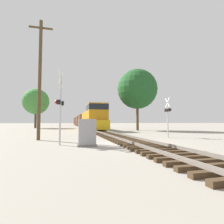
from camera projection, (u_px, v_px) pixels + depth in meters
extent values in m
plane|color=gray|center=(135.00, 144.00, 11.31)|extent=(400.00, 400.00, 0.00)
cube|color=#42301E|center=(214.00, 166.00, 5.22)|extent=(2.60, 0.22, 0.16)
cube|color=#42301E|center=(199.00, 162.00, 5.80)|extent=(2.60, 0.22, 0.16)
cube|color=#42301E|center=(187.00, 158.00, 6.38)|extent=(2.60, 0.22, 0.16)
cube|color=#42301E|center=(177.00, 155.00, 6.96)|extent=(2.60, 0.22, 0.16)
cube|color=#42301E|center=(169.00, 153.00, 7.54)|extent=(2.60, 0.22, 0.16)
cube|color=#42301E|center=(162.00, 151.00, 8.12)|extent=(2.60, 0.22, 0.16)
cube|color=#42301E|center=(155.00, 149.00, 8.70)|extent=(2.60, 0.22, 0.16)
cube|color=#42301E|center=(150.00, 147.00, 9.28)|extent=(2.60, 0.22, 0.16)
cube|color=#42301E|center=(145.00, 145.00, 9.86)|extent=(2.60, 0.22, 0.16)
cube|color=#42301E|center=(141.00, 144.00, 10.44)|extent=(2.60, 0.22, 0.16)
cube|color=#42301E|center=(137.00, 143.00, 11.03)|extent=(2.60, 0.22, 0.16)
cube|color=#42301E|center=(134.00, 142.00, 11.61)|extent=(2.60, 0.22, 0.16)
cube|color=#42301E|center=(130.00, 141.00, 12.19)|extent=(2.60, 0.22, 0.16)
cube|color=#42301E|center=(128.00, 140.00, 12.77)|extent=(2.60, 0.22, 0.16)
cube|color=#42301E|center=(125.00, 139.00, 13.35)|extent=(2.60, 0.22, 0.16)
cube|color=#42301E|center=(123.00, 139.00, 13.93)|extent=(2.60, 0.22, 0.16)
cube|color=#42301E|center=(120.00, 138.00, 14.51)|extent=(2.60, 0.22, 0.16)
cube|color=#42301E|center=(118.00, 137.00, 15.09)|extent=(2.60, 0.22, 0.16)
cube|color=#42301E|center=(117.00, 137.00, 15.67)|extent=(2.60, 0.22, 0.16)
cube|color=#42301E|center=(115.00, 136.00, 16.25)|extent=(2.60, 0.22, 0.16)
cube|color=#42301E|center=(113.00, 136.00, 16.83)|extent=(2.60, 0.22, 0.16)
cube|color=#42301E|center=(112.00, 135.00, 17.42)|extent=(2.60, 0.22, 0.16)
cube|color=#42301E|center=(110.00, 135.00, 18.00)|extent=(2.60, 0.22, 0.16)
cube|color=#42301E|center=(109.00, 134.00, 18.58)|extent=(2.60, 0.22, 0.16)
cube|color=#42301E|center=(108.00, 134.00, 19.16)|extent=(2.60, 0.22, 0.16)
cube|color=#42301E|center=(107.00, 134.00, 19.74)|extent=(2.60, 0.22, 0.16)
cube|color=#42301E|center=(105.00, 133.00, 20.32)|extent=(2.60, 0.22, 0.16)
cube|color=#42301E|center=(104.00, 133.00, 20.90)|extent=(2.60, 0.22, 0.16)
cube|color=#42301E|center=(103.00, 133.00, 21.48)|extent=(2.60, 0.22, 0.16)
cube|color=#42301E|center=(103.00, 132.00, 22.06)|extent=(2.60, 0.22, 0.16)
cube|color=#42301E|center=(102.00, 132.00, 22.64)|extent=(2.60, 0.22, 0.16)
cube|color=#42301E|center=(101.00, 132.00, 23.22)|extent=(2.60, 0.22, 0.16)
cube|color=#42301E|center=(100.00, 132.00, 23.81)|extent=(2.60, 0.22, 0.16)
cube|color=#42301E|center=(99.00, 131.00, 24.39)|extent=(2.60, 0.22, 0.16)
cube|color=#42301E|center=(99.00, 131.00, 24.97)|extent=(2.60, 0.22, 0.16)
cube|color=#42301E|center=(98.00, 131.00, 25.55)|extent=(2.60, 0.22, 0.16)
cube|color=#42301E|center=(97.00, 131.00, 26.13)|extent=(2.60, 0.22, 0.16)
cube|color=#42301E|center=(97.00, 131.00, 26.71)|extent=(2.60, 0.22, 0.16)
cube|color=#42301E|center=(96.00, 130.00, 27.29)|extent=(2.60, 0.22, 0.16)
cube|color=#42301E|center=(95.00, 130.00, 27.87)|extent=(2.60, 0.22, 0.16)
cube|color=#42301E|center=(95.00, 130.00, 28.45)|extent=(2.60, 0.22, 0.16)
cube|color=#42301E|center=(94.00, 130.00, 29.03)|extent=(2.60, 0.22, 0.16)
cube|color=#42301E|center=(94.00, 130.00, 29.61)|extent=(2.60, 0.22, 0.16)
cube|color=#42301E|center=(93.00, 130.00, 30.20)|extent=(2.60, 0.22, 0.16)
cube|color=slate|center=(125.00, 140.00, 11.15)|extent=(0.07, 160.00, 0.15)
cube|color=slate|center=(145.00, 140.00, 11.50)|extent=(0.07, 160.00, 0.15)
cube|color=#B77A14|center=(90.00, 120.00, 34.82)|extent=(2.42, 12.16, 3.03)
cube|color=#B77A14|center=(97.00, 116.00, 26.60)|extent=(2.85, 3.82, 3.88)
cube|color=black|center=(97.00, 108.00, 26.68)|extent=(2.87, 3.86, 0.85)
cube|color=gold|center=(99.00, 125.00, 24.68)|extent=(2.85, 1.74, 1.36)
cube|color=gold|center=(92.00, 127.00, 32.22)|extent=(2.90, 17.02, 0.24)
cube|color=black|center=(97.00, 128.00, 26.76)|extent=(1.58, 2.20, 1.00)
cube|color=black|center=(88.00, 126.00, 37.69)|extent=(1.58, 2.20, 1.00)
cube|color=#4C2819|center=(84.00, 120.00, 48.50)|extent=(2.70, 12.91, 3.05)
cube|color=black|center=(85.00, 126.00, 44.36)|extent=(1.58, 2.20, 0.90)
cube|color=black|center=(83.00, 125.00, 52.49)|extent=(1.58, 2.20, 0.90)
cube|color=#4C2819|center=(80.00, 121.00, 62.55)|extent=(2.70, 12.91, 3.05)
cube|color=black|center=(81.00, 125.00, 58.41)|extent=(1.58, 2.20, 0.90)
cube|color=black|center=(80.00, 124.00, 66.53)|extent=(1.58, 2.20, 0.90)
cube|color=#4C2819|center=(78.00, 121.00, 76.59)|extent=(2.70, 12.91, 3.05)
cube|color=black|center=(79.00, 124.00, 72.45)|extent=(1.58, 2.20, 0.90)
cube|color=black|center=(78.00, 124.00, 80.58)|extent=(1.58, 2.20, 0.90)
cube|color=#4C2819|center=(77.00, 121.00, 90.64)|extent=(2.70, 12.91, 3.05)
cube|color=black|center=(77.00, 124.00, 86.50)|extent=(1.58, 2.20, 0.90)
cube|color=black|center=(76.00, 124.00, 94.62)|extent=(1.58, 2.20, 0.90)
cylinder|color=#B7B7BC|center=(60.00, 109.00, 10.74)|extent=(0.12, 0.12, 4.39)
cube|color=white|center=(61.00, 79.00, 10.85)|extent=(0.25, 0.91, 0.93)
cube|color=white|center=(61.00, 79.00, 10.85)|extent=(0.25, 0.91, 0.93)
cube|color=black|center=(60.00, 103.00, 10.76)|extent=(0.27, 0.85, 0.06)
cylinder|color=black|center=(62.00, 103.00, 11.11)|extent=(0.25, 0.33, 0.30)
sphere|color=red|center=(60.00, 103.00, 11.11)|extent=(0.26, 0.26, 0.26)
cylinder|color=black|center=(59.00, 102.00, 10.41)|extent=(0.25, 0.33, 0.30)
sphere|color=red|center=(57.00, 102.00, 10.41)|extent=(0.26, 0.26, 0.26)
cube|color=white|center=(61.00, 88.00, 10.82)|extent=(0.11, 0.32, 0.20)
cylinder|color=#B7B7BC|center=(168.00, 118.00, 16.17)|extent=(0.12, 0.12, 3.52)
cube|color=white|center=(167.00, 103.00, 16.26)|extent=(0.15, 0.92, 0.93)
cube|color=white|center=(167.00, 103.00, 16.26)|extent=(0.15, 0.92, 0.93)
cube|color=black|center=(168.00, 110.00, 16.22)|extent=(0.17, 0.86, 0.06)
cylinder|color=black|center=(169.00, 110.00, 15.87)|extent=(0.22, 0.32, 0.30)
sphere|color=red|center=(170.00, 110.00, 15.88)|extent=(0.26, 0.26, 0.26)
cylinder|color=black|center=(168.00, 110.00, 16.22)|extent=(0.22, 0.32, 0.30)
sphere|color=red|center=(169.00, 110.00, 16.23)|extent=(0.26, 0.26, 0.26)
cylinder|color=black|center=(166.00, 110.00, 16.56)|extent=(0.22, 0.32, 0.30)
sphere|color=red|center=(167.00, 110.00, 16.58)|extent=(0.26, 0.26, 0.26)
cube|color=white|center=(168.00, 108.00, 16.23)|extent=(0.07, 0.32, 0.20)
cube|color=slate|center=(87.00, 145.00, 10.12)|extent=(1.10, 0.64, 0.12)
cube|color=#939399|center=(87.00, 132.00, 10.16)|extent=(1.00, 0.59, 1.46)
cylinder|color=#4C3A23|center=(40.00, 79.00, 13.74)|extent=(0.26, 0.26, 9.55)
cube|color=#4C3A23|center=(41.00, 28.00, 13.98)|extent=(1.80, 0.12, 0.12)
cylinder|color=brown|center=(137.00, 116.00, 29.19)|extent=(0.43, 0.43, 4.95)
sphere|color=#1E5123|center=(137.00, 89.00, 29.45)|extent=(6.69, 6.69, 6.69)
cylinder|color=#473521|center=(36.00, 119.00, 39.93)|extent=(0.50, 0.50, 4.36)
sphere|color=#3D7F38|center=(36.00, 101.00, 40.16)|extent=(5.91, 5.91, 5.91)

